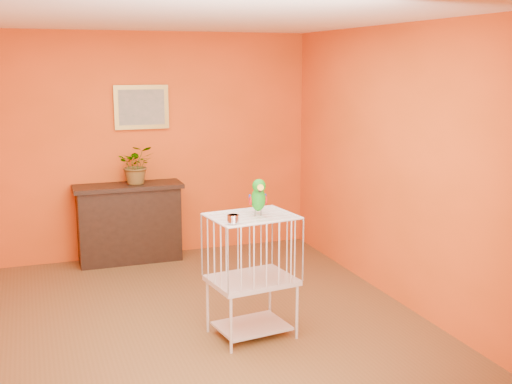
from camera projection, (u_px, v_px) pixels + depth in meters
name	position (u px, v px, depth m)	size (l,w,h in m)	color
ground	(192.00, 325.00, 5.59)	(4.50, 4.50, 0.00)	brown
room_shell	(188.00, 145.00, 5.28)	(4.50, 4.50, 4.50)	#ED5516
console_cabinet	(129.00, 223.00, 7.31)	(1.21, 0.44, 0.90)	black
potted_plant	(137.00, 169.00, 7.21)	(0.40, 0.44, 0.34)	#26722D
framed_picture	(142.00, 107.00, 7.30)	(0.62, 0.04, 0.50)	#AF943E
birdcage	(252.00, 274.00, 5.28)	(0.73, 0.60, 1.03)	beige
feed_cup	(233.00, 219.00, 4.91)	(0.09, 0.09, 0.07)	silver
parrot	(258.00, 197.00, 5.15)	(0.16, 0.28, 0.31)	#59544C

